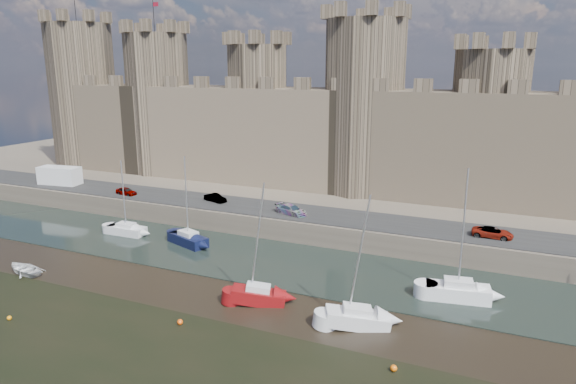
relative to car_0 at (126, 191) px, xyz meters
name	(u,v)px	position (x,y,z in m)	size (l,w,h in m)	color
water_channel	(276,262)	(26.31, -8.42, -3.00)	(160.00, 12.00, 0.08)	black
quay	(368,180)	(26.31, 27.58, -1.79)	(160.00, 60.00, 2.50)	#4C443A
road	(311,214)	(26.31, 1.58, -0.49)	(160.00, 7.00, 0.10)	black
castle	(344,124)	(25.68, 15.58, 8.64)	(108.50, 11.00, 29.00)	#42382B
car_0	(126,191)	(0.00, 0.00, 0.00)	(1.26, 3.14, 1.07)	gray
car_1	(215,198)	(13.01, 1.70, 0.01)	(1.15, 3.29, 1.08)	gray
car_2	(291,210)	(24.26, 0.36, 0.05)	(1.65, 4.07, 1.18)	gray
car_3	(492,233)	(46.38, 0.93, 0.02)	(1.86, 4.03, 1.12)	gray
van	(60,176)	(-13.22, 1.08, 0.80)	(6.12, 2.45, 2.67)	silver
sailboat_0	(126,229)	(6.24, -7.52, -2.31)	(4.81, 1.98, 8.90)	silver
sailboat_1	(188,238)	(15.10, -7.60, -2.24)	(5.37, 3.53, 10.04)	black
sailboat_2	(458,290)	(44.26, -9.95, -2.15)	(5.60, 2.95, 11.50)	white
sailboat_4	(258,295)	(28.83, -17.35, -2.26)	(4.87, 3.30, 10.61)	maroon
sailboat_5	(357,317)	(37.63, -17.88, -2.27)	(5.29, 3.74, 10.65)	silver
dinghy_6	(25,270)	(5.28, -20.83, -2.63)	(2.77, 0.80, 3.88)	silver
buoy_0	(9,318)	(12.05, -27.97, -2.85)	(0.38, 0.38, 0.38)	orange
buoy_1	(180,322)	(24.91, -23.15, -2.81)	(0.45, 0.45, 0.45)	#FF540B
buoy_3	(394,368)	(41.54, -22.72, -2.80)	(0.47, 0.47, 0.47)	orange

